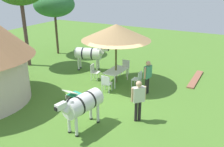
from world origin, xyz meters
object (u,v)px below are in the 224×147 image
zebra_by_umbrella (89,54)px  acacia_tree_far_lawn (54,5)px  patio_dining_table (116,71)px  patio_chair_near_hut (94,71)px  patio_chair_near_lawn (125,67)px  striped_lounge_chair (73,94)px  guest_beside_umbrella (148,74)px  zebra_nearest_camera (82,104)px  standing_watcher (138,97)px  patio_chair_east_end (106,83)px  patio_chair_west_end (138,78)px  shade_umbrella (116,32)px

zebra_by_umbrella → acacia_tree_far_lawn: (1.93, 4.12, 2.58)m
patio_dining_table → patio_chair_near_hut: bearing=97.3°
patio_chair_near_lawn → striped_lounge_chair: size_ratio=1.00×
patio_dining_table → guest_beside_umbrella: 2.06m
zebra_nearest_camera → zebra_by_umbrella: bearing=-49.3°
guest_beside_umbrella → acacia_tree_far_lawn: bearing=78.0°
striped_lounge_chair → standing_watcher: bearing=4.6°
patio_chair_near_lawn → patio_chair_east_end: 2.61m
patio_chair_west_end → striped_lounge_chair: 3.48m
patio_chair_near_lawn → zebra_by_umbrella: bearing=3.8°
standing_watcher → acacia_tree_far_lawn: 11.16m
shade_umbrella → patio_dining_table: 2.15m
guest_beside_umbrella → zebra_by_umbrella: 4.63m
patio_dining_table → zebra_nearest_camera: size_ratio=0.71×
zebra_nearest_camera → patio_chair_near_lawn: bearing=-70.7°
patio_dining_table → patio_chair_east_end: 1.31m
guest_beside_umbrella → patio_chair_near_hut: bearing=94.6°
patio_chair_near_hut → striped_lounge_chair: (-2.55, -0.42, -0.27)m
striped_lounge_chair → zebra_nearest_camera: 2.62m
patio_chair_near_lawn → acacia_tree_far_lawn: size_ratio=0.20×
shade_umbrella → patio_dining_table: bearing=-153.4°
patio_chair_near_lawn → guest_beside_umbrella: size_ratio=0.53×
patio_dining_table → patio_chair_near_lawn: 1.31m
patio_chair_near_hut → zebra_nearest_camera: 4.86m
patio_chair_east_end → acacia_tree_far_lawn: size_ratio=0.20×
shade_umbrella → patio_chair_near_hut: size_ratio=4.01×
striped_lounge_chair → acacia_tree_far_lawn: 8.70m
patio_chair_near_hut → patio_chair_east_end: bearing=44.2°
shade_umbrella → patio_chair_west_end: (-0.03, -1.31, -2.28)m
patio_chair_east_end → zebra_by_umbrella: zebra_by_umbrella is taller
patio_chair_west_end → striped_lounge_chair: patio_chair_west_end is taller
patio_chair_near_hut → guest_beside_umbrella: bearing=77.2°
patio_chair_west_end → zebra_nearest_camera: size_ratio=0.41×
patio_chair_east_end → guest_beside_umbrella: size_ratio=0.53×
zebra_by_umbrella → patio_chair_west_end: bearing=58.0°
patio_chair_near_hut → patio_chair_east_end: size_ratio=1.00×
patio_dining_table → striped_lounge_chair: size_ratio=1.76×
zebra_by_umbrella → zebra_nearest_camera: bearing=15.1°
patio_chair_west_end → zebra_nearest_camera: 4.49m
patio_chair_near_lawn → guest_beside_umbrella: bearing=136.2°
patio_dining_table → patio_chair_east_end: size_ratio=1.75×
standing_watcher → shade_umbrella: bearing=83.9°
standing_watcher → zebra_nearest_camera: bearing=175.8°
standing_watcher → patio_chair_east_end: bearing=98.4°
patio_chair_near_lawn → acacia_tree_far_lawn: acacia_tree_far_lawn is taller
standing_watcher → acacia_tree_far_lawn: size_ratio=0.38×
patio_chair_west_end → shade_umbrella: bearing=90.0°
acacia_tree_far_lawn → patio_chair_near_hut: bearing=-121.0°
zebra_by_umbrella → patio_chair_near_lawn: bearing=80.4°
patio_chair_near_hut → striped_lounge_chair: 2.60m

